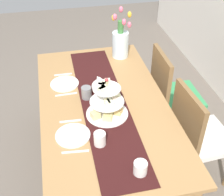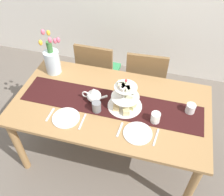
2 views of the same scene
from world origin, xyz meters
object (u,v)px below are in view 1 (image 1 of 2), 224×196
Objects in this scene: dinner_plate_right at (73,135)px; knife_right at (75,152)px; chair_right at (197,134)px; knife_left at (66,94)px; mug_white_text at (100,139)px; chair_left at (171,92)px; tiered_cake_stand at (107,103)px; cream_jug at (140,168)px; tulip_vase at (120,42)px; teapot at (100,85)px; mug_grey at (86,93)px; fork_right at (71,121)px; dining_table at (104,114)px; fork_left at (63,74)px; dinner_plate_left at (65,84)px.

knife_right is at bearing 0.00° from dinner_plate_right.
chair_right is 3.96× the size of dinner_plate_right.
knife_left is 0.60m from mug_white_text.
mug_white_text is (0.75, -0.80, 0.30)m from chair_left.
cream_jug is (0.55, 0.08, -0.06)m from tiered_cake_stand.
tiered_cake_stand is at bearing 160.07° from mug_white_text.
tulip_vase is at bearing 153.55° from knife_right.
tiered_cake_stand reaches higher than teapot.
tiered_cake_stand is 1.79× the size of knife_left.
tulip_vase is 0.76m from knife_left.
mug_white_text is at bearing 54.90° from dinner_plate_right.
tulip_vase is 2.00× the size of dinner_plate_right.
mug_grey is (-0.77, -0.19, 0.01)m from cream_jug.
knife_right is at bearing 0.00° from fork_right.
tiered_cake_stand is at bearing 140.04° from knife_right.
mug_grey is at bearing 164.32° from knife_right.
dinner_plate_right is 1.53× the size of fork_right.
knife_right is at bearing -39.96° from tiered_cake_stand.
tiered_cake_stand reaches higher than cream_jug.
dining_table is at bearing -23.28° from tulip_vase.
fork_left is (-0.59, -0.26, -0.10)m from tiered_cake_stand.
tulip_vase reaches higher than dinner_plate_left.
chair_left reaches higher than knife_right.
chair_left is 5.35× the size of knife_right.
dinner_plate_right is at bearing -57.46° from tiered_cake_stand.
fork_right is at bearing 0.00° from knife_left.
dining_table is 3.76× the size of tulip_vase.
fork_right is at bearing -41.15° from teapot.
mug_grey reaches higher than fork_left.
dinner_plate_left is (-0.16, -0.26, -0.05)m from teapot.
chair_right is at bearing 82.68° from tiered_cake_stand.
cream_jug reaches higher than dinner_plate_left.
tulip_vase reaches higher than fork_right.
dinner_plate_right is (0.75, 0.00, 0.00)m from fork_left.
tulip_vase is (-0.67, 0.29, 0.25)m from dining_table.
teapot is at bearing -74.30° from chair_left.
mug_grey is (0.58, -0.40, -0.09)m from tulip_vase.
chair_right is at bearing 0.01° from chair_left.
knife_left is (0.50, -0.55, -0.14)m from tulip_vase.
mug_white_text is (0.19, -0.80, 0.30)m from chair_right.
fork_right is 0.29m from mug_grey.
dinner_plate_right is at bearing -125.10° from mug_white_text.
tiered_cake_stand is at bearing -19.99° from tulip_vase.
knife_left is 0.32m from fork_right.
teapot is 0.60m from tulip_vase.
dinner_plate_left is at bearing -118.92° from chair_right.
chair_left is at bearing -179.99° from chair_right.
tulip_vase is 0.71m from mug_grey.
fork_left is at bearing 180.00° from dinner_plate_left.
chair_left is at bearing 117.36° from fork_right.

